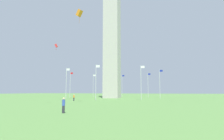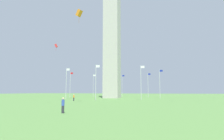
{
  "view_description": "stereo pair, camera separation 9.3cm",
  "coord_description": "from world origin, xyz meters",
  "px_view_note": "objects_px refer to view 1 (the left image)",
  "views": [
    {
      "loc": [
        17.59,
        -63.6,
        2.37
      ],
      "look_at": [
        0.0,
        0.0,
        9.8
      ],
      "focal_mm": 30.25,
      "sensor_mm": 36.0,
      "label": 1
    },
    {
      "loc": [
        17.68,
        -63.58,
        2.37
      ],
      "look_at": [
        0.0,
        0.0,
        9.8
      ],
      "focal_mm": 30.25,
      "sensor_mm": 36.0,
      "label": 2
    }
  ],
  "objects_px": {
    "flagpole_w": "(96,81)",
    "kite_orange_box": "(79,13)",
    "flagpole_s": "(70,84)",
    "person_orange_shirt": "(74,98)",
    "person_blue_shirt": "(64,105)",
    "flagpole_ne": "(148,84)",
    "flagpole_n": "(160,83)",
    "flagpole_nw": "(141,81)",
    "flagpole_e": "(122,85)",
    "obelisk_monument": "(112,31)",
    "flagpole_se": "(93,85)",
    "flagpole_sw": "(66,82)",
    "kite_red_box": "(56,46)"
  },
  "relations": [
    {
      "from": "flagpole_se",
      "to": "flagpole_w",
      "type": "distance_m",
      "value": 29.94
    },
    {
      "from": "obelisk_monument",
      "to": "flagpole_nw",
      "type": "distance_m",
      "value": 24.82
    },
    {
      "from": "flagpole_se",
      "to": "flagpole_sw",
      "type": "relative_size",
      "value": 1.0
    },
    {
      "from": "flagpole_s",
      "to": "person_orange_shirt",
      "type": "xyz_separation_m",
      "value": [
        12.31,
        -21.17,
        -4.35
      ]
    },
    {
      "from": "flagpole_n",
      "to": "flagpole_s",
      "type": "bearing_deg",
      "value": 180.0
    },
    {
      "from": "obelisk_monument",
      "to": "flagpole_se",
      "type": "bearing_deg",
      "value": 134.87
    },
    {
      "from": "flagpole_ne",
      "to": "flagpole_sw",
      "type": "xyz_separation_m",
      "value": [
        -22.91,
        -22.91,
        0.0
      ]
    },
    {
      "from": "flagpole_e",
      "to": "flagpole_nw",
      "type": "xyz_separation_m",
      "value": [
        11.46,
        -27.66,
        0.0
      ]
    },
    {
      "from": "flagpole_n",
      "to": "flagpole_w",
      "type": "xyz_separation_m",
      "value": [
        -16.2,
        -16.2,
        0.0
      ]
    },
    {
      "from": "flagpole_w",
      "to": "person_blue_shirt",
      "type": "xyz_separation_m",
      "value": [
        6.91,
        -28.77,
        -4.31
      ]
    },
    {
      "from": "flagpole_n",
      "to": "flagpole_s",
      "type": "relative_size",
      "value": 1.0
    },
    {
      "from": "obelisk_monument",
      "to": "flagpole_s",
      "type": "xyz_separation_m",
      "value": [
        -16.15,
        0.0,
        -18.77
      ]
    },
    {
      "from": "kite_orange_box",
      "to": "kite_red_box",
      "type": "relative_size",
      "value": 1.5
    },
    {
      "from": "flagpole_w",
      "to": "kite_orange_box",
      "type": "distance_m",
      "value": 19.69
    },
    {
      "from": "flagpole_nw",
      "to": "kite_red_box",
      "type": "relative_size",
      "value": 5.08
    },
    {
      "from": "flagpole_e",
      "to": "kite_orange_box",
      "type": "relative_size",
      "value": 3.39
    },
    {
      "from": "person_blue_shirt",
      "to": "kite_red_box",
      "type": "distance_m",
      "value": 32.83
    },
    {
      "from": "flagpole_ne",
      "to": "person_blue_shirt",
      "type": "xyz_separation_m",
      "value": [
        -4.54,
        -56.43,
        -4.31
      ]
    },
    {
      "from": "flagpole_ne",
      "to": "flagpole_s",
      "type": "xyz_separation_m",
      "value": [
        -27.66,
        -11.46,
        0.0
      ]
    },
    {
      "from": "obelisk_monument",
      "to": "flagpole_se",
      "type": "relative_size",
      "value": 5.04
    },
    {
      "from": "kite_red_box",
      "to": "person_orange_shirt",
      "type": "bearing_deg",
      "value": -8.83
    },
    {
      "from": "flagpole_n",
      "to": "flagpole_w",
      "type": "height_order",
      "value": "same"
    },
    {
      "from": "flagpole_ne",
      "to": "flagpole_e",
      "type": "distance_m",
      "value": 12.4
    },
    {
      "from": "obelisk_monument",
      "to": "person_blue_shirt",
      "type": "height_order",
      "value": "obelisk_monument"
    },
    {
      "from": "flagpole_se",
      "to": "kite_orange_box",
      "type": "relative_size",
      "value": 3.39
    },
    {
      "from": "flagpole_n",
      "to": "flagpole_e",
      "type": "height_order",
      "value": "same"
    },
    {
      "from": "flagpole_n",
      "to": "flagpole_nw",
      "type": "bearing_deg",
      "value": -112.5
    },
    {
      "from": "flagpole_ne",
      "to": "person_blue_shirt",
      "type": "distance_m",
      "value": 56.78
    },
    {
      "from": "flagpole_ne",
      "to": "flagpole_w",
      "type": "bearing_deg",
      "value": -112.5
    },
    {
      "from": "kite_orange_box",
      "to": "flagpole_ne",
      "type": "bearing_deg",
      "value": 77.62
    },
    {
      "from": "obelisk_monument",
      "to": "kite_orange_box",
      "type": "xyz_separation_m",
      "value": [
        2.1,
        -31.42,
        -6.43
      ]
    },
    {
      "from": "person_orange_shirt",
      "to": "kite_red_box",
      "type": "height_order",
      "value": "kite_red_box"
    },
    {
      "from": "person_blue_shirt",
      "to": "kite_red_box",
      "type": "bearing_deg",
      "value": 12.86
    },
    {
      "from": "flagpole_w",
      "to": "flagpole_nw",
      "type": "xyz_separation_m",
      "value": [
        11.46,
        4.75,
        0.0
      ]
    },
    {
      "from": "person_orange_shirt",
      "to": "flagpole_ne",
      "type": "bearing_deg",
      "value": -5.62
    },
    {
      "from": "flagpole_w",
      "to": "flagpole_nw",
      "type": "relative_size",
      "value": 1.0
    },
    {
      "from": "flagpole_s",
      "to": "person_orange_shirt",
      "type": "distance_m",
      "value": 24.87
    },
    {
      "from": "flagpole_sw",
      "to": "flagpole_ne",
      "type": "bearing_deg",
      "value": 45.0
    },
    {
      "from": "flagpole_w",
      "to": "person_orange_shirt",
      "type": "height_order",
      "value": "flagpole_w"
    },
    {
      "from": "flagpole_ne",
      "to": "kite_orange_box",
      "type": "height_order",
      "value": "kite_orange_box"
    },
    {
      "from": "flagpole_se",
      "to": "flagpole_sw",
      "type": "distance_m",
      "value": 22.91
    },
    {
      "from": "flagpole_n",
      "to": "obelisk_monument",
      "type": "bearing_deg",
      "value": 180.0
    },
    {
      "from": "flagpole_nw",
      "to": "person_orange_shirt",
      "type": "height_order",
      "value": "flagpole_nw"
    },
    {
      "from": "flagpole_n",
      "to": "flagpole_w",
      "type": "distance_m",
      "value": 22.91
    },
    {
      "from": "flagpole_ne",
      "to": "person_orange_shirt",
      "type": "bearing_deg",
      "value": -115.2
    },
    {
      "from": "flagpole_s",
      "to": "kite_red_box",
      "type": "distance_m",
      "value": 23.14
    },
    {
      "from": "flagpole_e",
      "to": "person_orange_shirt",
      "type": "height_order",
      "value": "flagpole_e"
    },
    {
      "from": "flagpole_n",
      "to": "flagpole_ne",
      "type": "relative_size",
      "value": 1.0
    },
    {
      "from": "flagpole_ne",
      "to": "flagpole_e",
      "type": "bearing_deg",
      "value": 157.5
    },
    {
      "from": "flagpole_ne",
      "to": "flagpole_nw",
      "type": "bearing_deg",
      "value": -90.0
    }
  ]
}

